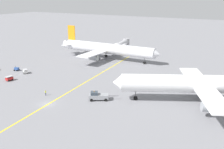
# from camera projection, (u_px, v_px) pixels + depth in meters

# --- Properties ---
(ground_plane) EXTENTS (600.00, 600.00, 0.00)m
(ground_plane) POSITION_uv_depth(u_px,v_px,m) (47.00, 104.00, 81.43)
(ground_plane) COLOR gray
(taxiway_stripe) EXTENTS (10.84, 119.60, 0.01)m
(taxiway_stripe) POSITION_uv_depth(u_px,v_px,m) (67.00, 93.00, 90.05)
(taxiway_stripe) COLOR yellow
(taxiway_stripe) RESTS_ON ground
(airliner_at_gate_left) EXTENTS (54.31, 38.45, 15.55)m
(airliner_at_gate_left) POSITION_uv_depth(u_px,v_px,m) (107.00, 49.00, 134.88)
(airliner_at_gate_left) COLOR silver
(airliner_at_gate_left) RESTS_ON ground
(airliner_being_pushed) EXTENTS (47.27, 39.05, 16.27)m
(airliner_being_pushed) POSITION_uv_depth(u_px,v_px,m) (197.00, 84.00, 81.83)
(airliner_being_pushed) COLOR white
(airliner_being_pushed) RESTS_ON ground
(pushback_tug) EXTENTS (8.70, 6.00, 2.96)m
(pushback_tug) POSITION_uv_depth(u_px,v_px,m) (98.00, 96.00, 84.22)
(pushback_tug) COLOR gray
(pushback_tug) RESTS_ON ground
(gse_gpu_cart_small) EXTENTS (2.38, 2.00, 1.90)m
(gse_gpu_cart_small) POSITION_uv_depth(u_px,v_px,m) (17.00, 69.00, 115.90)
(gse_gpu_cart_small) COLOR #2D5199
(gse_gpu_cart_small) RESTS_ON ground
(gse_baggage_cart_trailing) EXTENTS (3.14, 2.84, 1.71)m
(gse_baggage_cart_trailing) POSITION_uv_depth(u_px,v_px,m) (25.00, 71.00, 112.03)
(gse_baggage_cart_trailing) COLOR silver
(gse_baggage_cart_trailing) RESTS_ON ground
(gse_baggage_cart_near_cluster) EXTENTS (1.85, 2.88, 1.71)m
(gse_baggage_cart_near_cluster) POSITION_uv_depth(u_px,v_px,m) (9.00, 78.00, 102.78)
(gse_baggage_cart_near_cluster) COLOR red
(gse_baggage_cart_near_cluster) RESTS_ON ground
(ground_crew_marshaller_foreground) EXTENTS (0.36, 0.50, 1.75)m
(ground_crew_marshaller_foreground) POSITION_uv_depth(u_px,v_px,m) (46.00, 93.00, 88.01)
(ground_crew_marshaller_foreground) COLOR #2D3351
(ground_crew_marshaller_foreground) RESTS_ON ground
(jet_bridge) EXTENTS (6.88, 22.01, 5.99)m
(jet_bridge) POSITION_uv_depth(u_px,v_px,m) (122.00, 44.00, 153.47)
(jet_bridge) COLOR #B7B7BC
(jet_bridge) RESTS_ON ground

